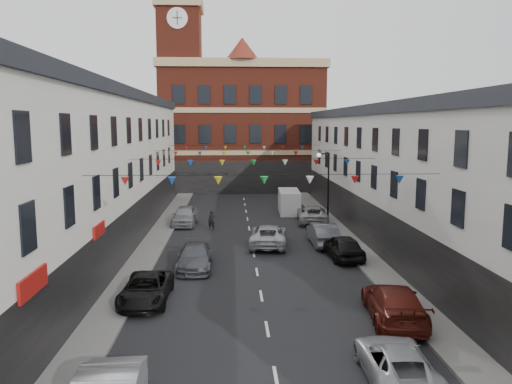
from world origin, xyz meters
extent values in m
plane|color=black|center=(0.00, 0.00, 0.00)|extent=(160.00, 160.00, 0.00)
cube|color=#605E5B|center=(-6.90, 2.00, 0.07)|extent=(1.80, 64.00, 0.15)
cube|color=#605E5B|center=(6.90, 2.00, 0.07)|extent=(1.80, 64.00, 0.15)
cube|color=silver|center=(-11.80, 1.00, 5.00)|extent=(8.00, 56.00, 10.00)
cube|color=black|center=(-11.80, 1.00, 10.35)|extent=(8.40, 56.00, 0.70)
cube|color=black|center=(-7.75, 1.00, 1.60)|extent=(0.12, 56.00, 3.20)
cube|color=silver|center=(11.80, 1.00, 4.50)|extent=(8.00, 56.00, 9.00)
cube|color=black|center=(11.80, 1.00, 9.35)|extent=(8.40, 56.00, 0.70)
cube|color=black|center=(7.75, 1.00, 1.60)|extent=(0.12, 56.00, 3.20)
cube|color=maroon|center=(0.00, 38.00, 7.50)|extent=(20.00, 12.00, 15.00)
cube|color=tan|center=(0.00, 38.00, 15.50)|extent=(20.60, 12.60, 1.00)
cone|color=maroon|center=(0.00, 33.00, 17.20)|extent=(4.00, 4.00, 2.60)
cube|color=maroon|center=(-7.50, 35.00, 12.00)|extent=(5.00, 5.00, 24.00)
cube|color=tan|center=(-7.50, 35.00, 22.50)|extent=(5.60, 5.60, 1.20)
cylinder|color=white|center=(-7.50, 32.45, 20.50)|extent=(2.40, 0.12, 2.40)
cube|color=#274922|center=(-4.00, 62.00, 5.00)|extent=(40.00, 14.00, 10.00)
cylinder|color=black|center=(6.80, 14.00, 3.00)|extent=(0.14, 0.14, 6.00)
cylinder|color=black|center=(6.40, 14.00, 5.90)|extent=(0.90, 0.10, 0.10)
sphere|color=beige|center=(5.95, 14.00, 5.80)|extent=(0.36, 0.36, 0.36)
imported|color=black|center=(-5.50, -4.58, 0.65)|extent=(2.22, 4.71, 1.30)
imported|color=#47494F|center=(-3.60, 0.93, 0.70)|extent=(2.00, 4.82, 1.39)
imported|color=gray|center=(-5.30, 13.66, 0.81)|extent=(2.09, 4.80, 1.61)
imported|color=#989BA0|center=(3.92, -12.41, 0.64)|extent=(2.33, 4.72, 1.29)
imported|color=#551811|center=(5.50, -7.35, 0.78)|extent=(2.74, 5.55, 1.55)
imported|color=black|center=(5.50, 2.56, 0.77)|extent=(2.21, 4.66, 1.54)
imported|color=#55575D|center=(4.94, 6.16, 0.78)|extent=(1.73, 4.78, 1.56)
imported|color=#9B9DA0|center=(5.50, 14.17, 0.74)|extent=(2.93, 5.50, 1.47)
imported|color=silver|center=(1.13, 6.14, 0.74)|extent=(3.01, 5.56, 1.48)
cube|color=silver|center=(4.05, 18.98, 1.07)|extent=(2.08, 4.92, 2.14)
imported|color=black|center=(-3.00, 11.42, 0.79)|extent=(0.63, 0.48, 1.58)
camera|label=1|loc=(-1.46, -27.55, 8.40)|focal=35.00mm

